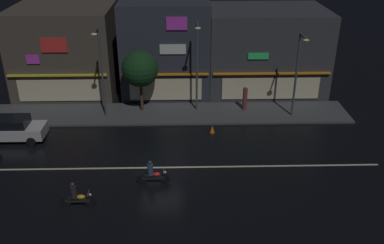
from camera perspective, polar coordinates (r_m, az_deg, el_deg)
ground_plane at (r=26.22m, az=-4.13°, el=-6.14°), size 140.00×140.00×0.00m
lane_divider_stripe at (r=26.22m, az=-4.13°, el=-6.13°), size 26.92×0.16×0.01m
sidewalk_far at (r=32.95m, az=-3.61°, el=1.15°), size 28.33×3.92×0.14m
storefront_left_block at (r=36.71m, az=-3.51°, el=10.24°), size 7.24×7.14×7.85m
storefront_center_block at (r=37.57m, az=9.76°, el=9.59°), size 9.87×7.29×6.98m
storefront_right_block at (r=39.02m, az=-16.21°, el=9.73°), size 8.22×9.20×7.21m
streetlamp_west at (r=31.32m, az=-12.18°, el=7.37°), size 0.44×1.64×6.84m
streetlamp_mid at (r=31.74m, az=0.68°, el=8.33°), size 0.44×1.64×6.95m
streetlamp_east at (r=31.75m, az=14.06°, el=6.99°), size 0.44×1.64×6.40m
pedestrian_on_sidewalk at (r=33.31m, az=7.14°, el=3.16°), size 0.36×0.36×2.00m
street_tree at (r=32.32m, az=-7.02°, el=7.10°), size 2.78×2.78×4.78m
parked_car_near_kerb at (r=31.33m, az=-23.07°, el=-0.82°), size 4.30×1.98×1.67m
motorcycle_following at (r=23.43m, az=-15.33°, el=-9.68°), size 1.90×0.60×1.52m
motorcycle_opposite_lane at (r=24.49m, az=-5.38°, el=-7.01°), size 1.90×0.60×1.52m
traffic_cone at (r=30.10m, az=2.74°, el=-0.95°), size 0.36×0.36×0.55m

